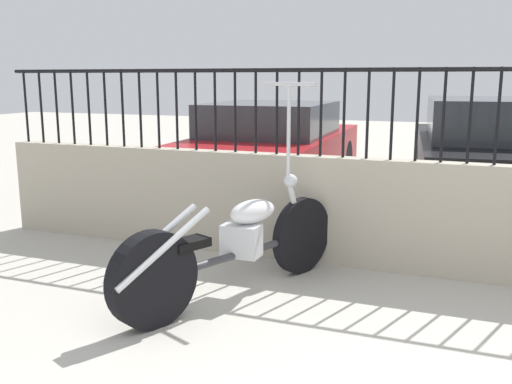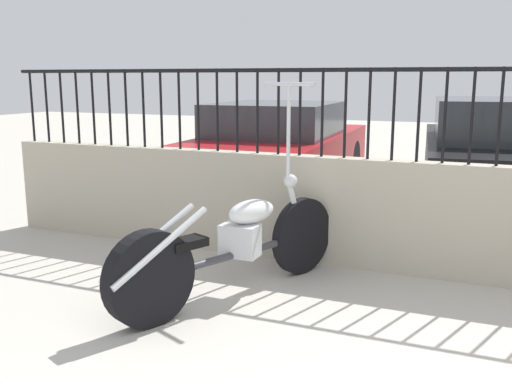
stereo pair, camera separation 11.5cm
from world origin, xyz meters
name	(u,v)px [view 2 (the right image)]	position (x,y,z in m)	size (l,w,h in m)	color
low_wall	(491,225)	(0.00, 2.99, 0.47)	(9.30, 0.18, 0.94)	#B2A893
fence_railing	(502,99)	(0.00, 2.99, 1.44)	(9.30, 0.04, 0.74)	black
motorcycle_dark_grey	(223,248)	(-1.78, 1.87, 0.39)	(0.99, 2.00, 1.58)	black
car_red	(280,147)	(-2.79, 5.77, 0.65)	(1.90, 3.98, 1.27)	black
car_black	(505,154)	(0.11, 5.87, 0.69)	(2.28, 4.32, 1.36)	black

